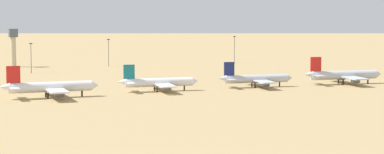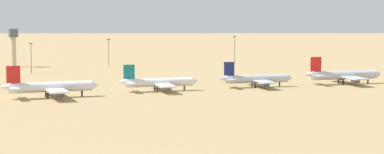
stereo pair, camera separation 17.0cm
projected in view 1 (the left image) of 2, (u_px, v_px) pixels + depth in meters
ground at (169, 95)px, 321.88m from camera, size 4000.00×4000.00×0.00m
ridge_center at (73, 5)px, 1267.00m from camera, size 293.69×215.18×75.15m
parked_jet_red_2 at (50, 87)px, 310.90m from camera, size 40.91×34.42×13.52m
parked_jet_teal_3 at (158, 82)px, 333.99m from camera, size 36.57×31.02×12.08m
parked_jet_navy_4 at (256, 79)px, 350.38m from camera, size 36.18×30.75×11.96m
parked_jet_red_5 at (343, 75)px, 364.18m from camera, size 40.36×34.29×13.34m
control_tower at (13, 44)px, 463.88m from camera, size 5.20×5.20×23.35m
light_pole_west at (109, 51)px, 467.23m from camera, size 1.80×0.50×16.87m
light_pole_mid at (31, 56)px, 420.36m from camera, size 1.80×0.50×16.77m
light_pole_east at (234, 48)px, 490.31m from camera, size 1.80×0.50×17.69m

